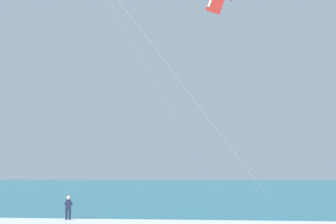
% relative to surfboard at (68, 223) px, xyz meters
% --- Properties ---
extents(sea, '(200.00, 120.00, 0.20)m').
position_rel_surfboard_xyz_m(sea, '(5.11, 58.08, 0.07)').
color(sea, teal).
rests_on(sea, ground).
extents(surf_foam, '(200.00, 3.11, 0.04)m').
position_rel_surfboard_xyz_m(surf_foam, '(5.11, -0.92, 0.19)').
color(surf_foam, white).
rests_on(surf_foam, sea).
extents(surfboard, '(0.84, 1.47, 0.09)m').
position_rel_surfboard_xyz_m(surfboard, '(0.00, 0.00, 0.00)').
color(surfboard, yellow).
rests_on(surfboard, ground).
extents(kitesurfer, '(0.62, 0.62, 1.69)m').
position_rel_surfboard_xyz_m(kitesurfer, '(-0.01, 0.02, 0.91)').
color(kitesurfer, '#191E38').
rests_on(kitesurfer, ground).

